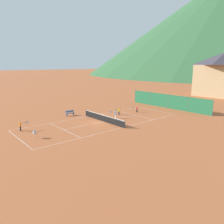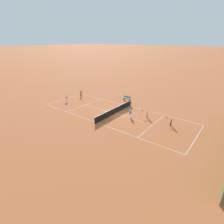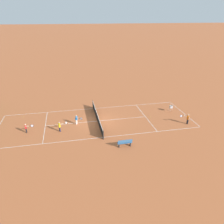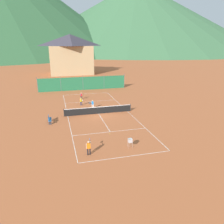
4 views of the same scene
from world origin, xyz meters
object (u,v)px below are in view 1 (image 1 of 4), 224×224
object	(u,v)px
courtside_bench	(70,113)
alpine_chalet	(224,74)
player_near_service	(119,111)
ball_hopper	(35,133)
player_near_baseline	(21,125)
player_far_baseline	(137,108)
player_far_service	(115,114)
tennis_ball_alley_left	(161,116)
tennis_ball_service_box	(157,118)
tennis_net	(103,118)
tennis_ball_alley_right	(101,119)
tennis_ball_by_net_right	(59,130)

from	to	relation	value
courtside_bench	alpine_chalet	bearing A→B (deg)	81.55
player_near_service	ball_hopper	distance (m)	15.21
player_near_baseline	ball_hopper	bearing A→B (deg)	4.72
courtside_bench	alpine_chalet	distance (m)	41.69
ball_hopper	courtside_bench	bearing A→B (deg)	130.27
player_far_baseline	alpine_chalet	bearing A→B (deg)	88.12
player_far_baseline	ball_hopper	size ratio (longest dim) A/B	1.26
player_far_service	tennis_ball_alley_left	xyz separation A→B (m)	(3.53, 6.78, -0.69)
tennis_ball_service_box	player_near_service	bearing A→B (deg)	-153.55
tennis_ball_service_box	alpine_chalet	world-z (taller)	alpine_chalet
player_far_service	tennis_ball_alley_left	bearing A→B (deg)	62.52
player_near_service	courtside_bench	bearing A→B (deg)	-125.37
player_far_service	alpine_chalet	xyz separation A→B (m)	(0.08, 36.40, 5.10)
player_far_service	ball_hopper	world-z (taller)	player_far_service
player_near_service	player_near_baseline	distance (m)	15.35
player_far_service	tennis_ball_service_box	size ratio (longest dim) A/B	18.67
tennis_net	tennis_ball_alley_right	world-z (taller)	tennis_net
tennis_ball_by_net_right	alpine_chalet	distance (m)	46.34
tennis_ball_service_box	player_far_service	bearing A→B (deg)	-131.78
alpine_chalet	tennis_net	bearing A→B (deg)	-89.61
player_near_service	tennis_ball_by_net_right	size ratio (longest dim) A/B	18.48
courtside_bench	player_near_service	bearing A→B (deg)	54.63
tennis_ball_by_net_right	tennis_ball_alley_left	size ratio (longest dim) A/B	1.00
player_far_baseline	ball_hopper	world-z (taller)	player_far_baseline
player_far_baseline	tennis_ball_alley_left	size ratio (longest dim) A/B	16.93
alpine_chalet	tennis_ball_alley_right	bearing A→B (deg)	-91.78
player_far_baseline	player_near_baseline	distance (m)	19.11
tennis_ball_by_net_right	ball_hopper	world-z (taller)	ball_hopper
player_far_service	player_near_service	bearing A→B (deg)	124.95
tennis_ball_alley_left	tennis_ball_alley_right	bearing A→B (deg)	-117.90
player_near_baseline	tennis_net	bearing A→B (deg)	74.34
player_near_baseline	tennis_ball_alley_left	bearing A→B (deg)	72.89
player_far_service	tennis_ball_alley_right	bearing A→B (deg)	-119.29
player_far_baseline	ball_hopper	distance (m)	18.83
courtside_bench	player_far_service	bearing A→B (deg)	36.86
tennis_net	tennis_ball_service_box	bearing A→B (deg)	61.88
courtside_bench	tennis_ball_alley_right	bearing A→B (deg)	27.25
player_far_baseline	courtside_bench	world-z (taller)	player_far_baseline
player_near_service	tennis_ball_alley_right	distance (m)	4.04
tennis_ball_by_net_right	courtside_bench	distance (m)	7.99
player_near_baseline	tennis_ball_alley_right	xyz separation A→B (m)	(1.55, 11.33, -0.73)
player_near_service	courtside_bench	distance (m)	7.96
player_far_service	courtside_bench	distance (m)	7.50
player_far_baseline	tennis_ball_alley_left	xyz separation A→B (m)	(4.46, 1.06, -0.62)
player_near_baseline	tennis_ball_alley_left	world-z (taller)	player_near_baseline
player_near_baseline	tennis_ball_alley_left	distance (m)	21.04
ball_hopper	tennis_ball_by_net_right	bearing A→B (deg)	107.15
player_far_service	tennis_ball_alley_left	world-z (taller)	player_far_service
player_far_baseline	tennis_ball_service_box	size ratio (longest dim) A/B	16.93
player_near_service	alpine_chalet	size ratio (longest dim) A/B	0.09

